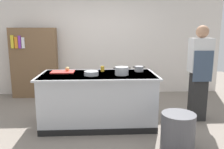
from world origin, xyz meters
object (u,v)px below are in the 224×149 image
object	(u,v)px
sauce_pan	(139,69)
juice_cup	(103,69)
person_chef	(200,71)
stock_pot	(122,71)
mixing_bowl	(91,73)
bookshelf	(35,63)
onion	(67,69)
trash_bin	(178,131)

from	to	relation	value
sauce_pan	juice_cup	world-z (taller)	juice_cup
juice_cup	person_chef	xyz separation A→B (m)	(1.74, -0.14, -0.04)
stock_pot	mixing_bowl	size ratio (longest dim) A/B	1.22
person_chef	bookshelf	distance (m)	3.79
onion	mixing_bowl	world-z (taller)	onion
mixing_bowl	trash_bin	size ratio (longest dim) A/B	0.47
trash_bin	bookshelf	xyz separation A→B (m)	(-2.68, 2.69, 0.60)
onion	bookshelf	size ratio (longest dim) A/B	0.04
mixing_bowl	sauce_pan	bearing A→B (deg)	21.04
juice_cup	person_chef	distance (m)	1.74
juice_cup	bookshelf	world-z (taller)	bookshelf
mixing_bowl	person_chef	size ratio (longest dim) A/B	0.14
sauce_pan	juice_cup	size ratio (longest dim) A/B	2.27
juice_cup	trash_bin	xyz separation A→B (m)	(1.03, -1.13, -0.70)
stock_pot	mixing_bowl	world-z (taller)	stock_pot
onion	juice_cup	world-z (taller)	juice_cup
bookshelf	juice_cup	bearing A→B (deg)	-43.47
stock_pot	bookshelf	size ratio (longest dim) A/B	0.17
mixing_bowl	juice_cup	size ratio (longest dim) A/B	2.38
sauce_pan	juice_cup	bearing A→B (deg)	177.66
sauce_pan	person_chef	world-z (taller)	person_chef
stock_pot	juice_cup	world-z (taller)	stock_pot
stock_pot	person_chef	distance (m)	1.44
mixing_bowl	bookshelf	world-z (taller)	bookshelf
mixing_bowl	bookshelf	xyz separation A→B (m)	(-1.46, 1.92, -0.08)
onion	stock_pot	world-z (taller)	stock_pot
onion	trash_bin	world-z (taller)	onion
trash_bin	person_chef	bearing A→B (deg)	54.48
person_chef	onion	bearing A→B (deg)	73.18
sauce_pan	mixing_bowl	bearing A→B (deg)	-158.96
person_chef	trash_bin	bearing A→B (deg)	130.55
bookshelf	mixing_bowl	bearing A→B (deg)	-52.66
sauce_pan	bookshelf	distance (m)	2.81
sauce_pan	mixing_bowl	size ratio (longest dim) A/B	0.95
mixing_bowl	juice_cup	bearing A→B (deg)	61.93
mixing_bowl	juice_cup	distance (m)	0.40
onion	mixing_bowl	distance (m)	0.55
onion	sauce_pan	size ratio (longest dim) A/B	0.33
stock_pot	juice_cup	size ratio (longest dim) A/B	2.91
trash_bin	bookshelf	distance (m)	3.85
onion	bookshelf	bearing A→B (deg)	122.93
onion	juice_cup	distance (m)	0.63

